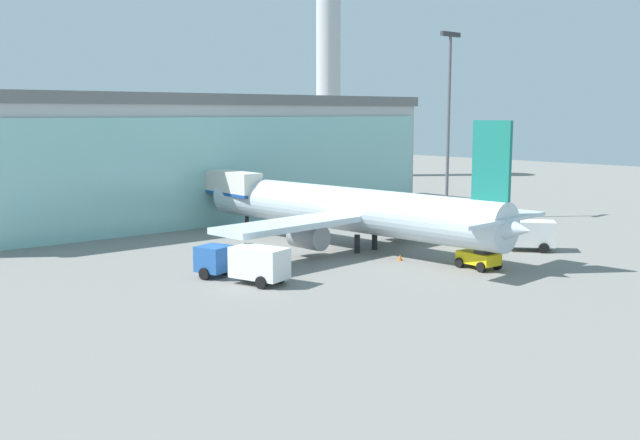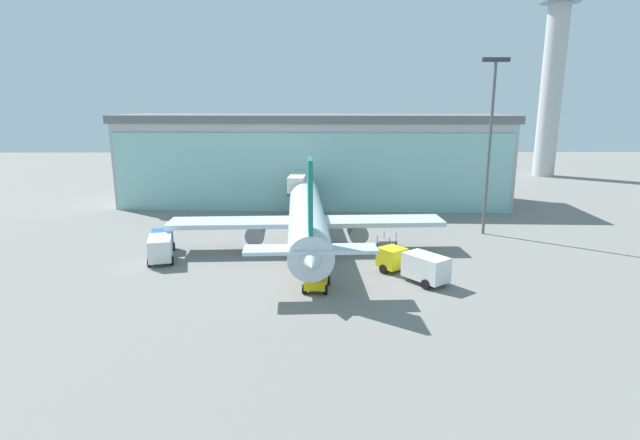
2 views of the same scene
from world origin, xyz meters
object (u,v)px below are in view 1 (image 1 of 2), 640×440
fuel_truck (515,234)px  pushback_tug (480,256)px  baggage_cart (415,232)px  safety_cone_nose (400,257)px  jet_bridge (218,183)px  safety_cone_wingtip (454,233)px  apron_light_mast (449,111)px  control_tower (328,48)px  airplane (349,210)px  catering_truck (244,262)px

fuel_truck → pushback_tug: fuel_truck is taller
baggage_cart → safety_cone_nose: 12.03m
jet_bridge → safety_cone_wingtip: size_ratio=24.19×
baggage_cart → safety_cone_wingtip: (3.32, -2.27, -0.23)m
apron_light_mast → safety_cone_wingtip: size_ratio=38.22×
control_tower → airplane: (-52.04, -56.50, -20.61)m
airplane → jet_bridge: bearing=1.5°
jet_bridge → pushback_tug: size_ratio=3.91×
control_tower → fuel_truck: (-41.96, -67.29, -22.65)m
jet_bridge → baggage_cart: 21.43m
control_tower → catering_truck: 93.34m
jet_bridge → safety_cone_nose: bearing=-175.1°
jet_bridge → safety_cone_wingtip: bearing=-142.3°
baggage_cart → pushback_tug: (-7.97, -13.09, 0.47)m
apron_light_mast → control_tower: bearing=59.3°
pushback_tug → safety_cone_nose: (-2.02, 6.40, -0.70)m
jet_bridge → safety_cone_wingtip: jet_bridge is taller
control_tower → safety_cone_wingtip: bearing=-123.9°
fuel_truck → jet_bridge: bearing=-15.8°
pushback_tug → safety_cone_nose: 6.74m
control_tower → pushback_tug: control_tower is taller
baggage_cart → jet_bridge: bearing=-123.3°
safety_cone_wingtip → fuel_truck: bearing=-105.3°
airplane → fuel_truck: airplane is taller
pushback_tug → safety_cone_nose: bearing=24.7°
baggage_cart → safety_cone_nose: bearing=-28.7°
jet_bridge → catering_truck: size_ratio=1.75×
catering_truck → pushback_tug: (16.17, -9.02, -0.49)m
fuel_truck → safety_cone_wingtip: size_ratio=13.00×
airplane → fuel_truck: (10.08, -10.79, -2.04)m
jet_bridge → airplane: (1.22, -18.13, -1.24)m
apron_light_mast → catering_truck: (-36.99, -9.96, -10.83)m
catering_truck → safety_cone_wingtip: catering_truck is taller
catering_truck → safety_cone_nose: catering_truck is taller
fuel_truck → safety_cone_wingtip: (2.28, 8.33, -1.19)m
control_tower → apron_light_mast: size_ratio=1.94×
safety_cone_wingtip → safety_cone_nose: bearing=-161.6°
jet_bridge → catering_truck: (-13.88, -22.40, -3.28)m
safety_cone_nose → jet_bridge: bearing=90.6°
catering_truck → apron_light_mast: bearing=-88.7°
apron_light_mast → safety_cone_wingtip: bearing=-139.5°
control_tower → safety_cone_wingtip: size_ratio=74.26×
safety_cone_wingtip → catering_truck: bearing=-176.2°
control_tower → baggage_cart: bearing=-127.2°
jet_bridge → pushback_tug: jet_bridge is taller
airplane → fuel_truck: 14.91m
airplane → catering_truck: (-15.09, -4.27, -2.04)m
control_tower → airplane: control_tower is taller
airplane → pushback_tug: bearing=-177.7°
fuel_truck → baggage_cart: fuel_truck is taller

